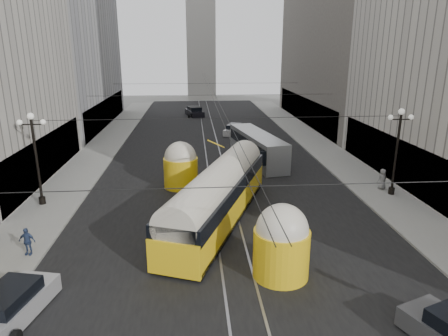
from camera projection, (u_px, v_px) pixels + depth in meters
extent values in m
cube|color=black|center=(213.00, 151.00, 42.66)|extent=(20.00, 85.00, 0.02)
cube|color=gray|center=(105.00, 145.00, 45.08)|extent=(4.00, 72.00, 0.15)
cube|color=gray|center=(313.00, 141.00, 46.87)|extent=(4.00, 72.00, 0.15)
cube|color=gray|center=(206.00, 151.00, 42.60)|extent=(0.12, 85.00, 0.04)
cube|color=gray|center=(220.00, 151.00, 42.71)|extent=(0.12, 85.00, 0.04)
cube|color=black|center=(48.00, 156.00, 32.92)|extent=(0.10, 18.00, 3.60)
cube|color=#999999|center=(52.00, 21.00, 51.93)|extent=(12.00, 28.00, 28.00)
cube|color=black|center=(107.00, 112.00, 55.83)|extent=(0.10, 25.20, 3.60)
cube|color=black|center=(388.00, 156.00, 33.10)|extent=(0.10, 18.00, 3.60)
cube|color=#514C47|center=(352.00, 6.00, 54.33)|extent=(12.00, 32.00, 32.00)
cube|color=black|center=(304.00, 110.00, 57.92)|extent=(0.10, 28.80, 3.60)
cube|color=#B2AFA8|center=(201.00, 41.00, 84.54)|extent=(6.00, 6.00, 24.00)
cylinder|color=black|center=(37.00, 162.00, 26.97)|extent=(0.18, 0.18, 6.00)
cylinder|color=black|center=(42.00, 200.00, 27.76)|extent=(0.44, 0.44, 0.50)
cylinder|color=black|center=(32.00, 124.00, 26.22)|extent=(1.60, 0.08, 0.08)
sphere|color=white|center=(30.00, 116.00, 26.06)|extent=(0.44, 0.44, 0.44)
sphere|color=white|center=(20.00, 122.00, 26.12)|extent=(0.36, 0.36, 0.36)
sphere|color=white|center=(43.00, 122.00, 26.23)|extent=(0.36, 0.36, 0.36)
cylinder|color=black|center=(396.00, 155.00, 28.84)|extent=(0.18, 0.18, 6.00)
cylinder|color=black|center=(391.00, 191.00, 29.64)|extent=(0.44, 0.44, 0.50)
cylinder|color=black|center=(401.00, 119.00, 28.09)|extent=(1.60, 0.08, 0.08)
sphere|color=white|center=(402.00, 112.00, 27.93)|extent=(0.44, 0.44, 0.44)
sphere|color=white|center=(391.00, 117.00, 27.99)|extent=(0.36, 0.36, 0.36)
sphere|color=white|center=(411.00, 117.00, 28.11)|extent=(0.36, 0.36, 0.36)
cylinder|color=black|center=(253.00, 186.00, 13.72)|extent=(25.00, 0.03, 0.03)
cylinder|color=black|center=(222.00, 118.00, 27.08)|extent=(25.00, 0.03, 0.03)
cylinder|color=black|center=(212.00, 95.00, 40.45)|extent=(25.00, 0.03, 0.03)
cylinder|color=black|center=(207.00, 83.00, 53.81)|extent=(25.00, 0.03, 0.03)
cylinder|color=black|center=(211.00, 93.00, 44.32)|extent=(0.03, 72.00, 0.03)
cylinder|color=black|center=(214.00, 93.00, 44.35)|extent=(0.03, 72.00, 0.03)
cube|color=yellow|center=(219.00, 205.00, 25.19)|extent=(7.67, 14.45, 1.75)
cube|color=black|center=(219.00, 217.00, 25.43)|extent=(7.52, 14.05, 0.31)
cube|color=black|center=(219.00, 188.00, 24.86)|extent=(7.61, 14.26, 0.88)
cylinder|color=silver|center=(219.00, 183.00, 24.78)|extent=(7.31, 14.14, 2.37)
cylinder|color=yellow|center=(281.00, 253.00, 19.00)|extent=(2.68, 2.68, 2.37)
sphere|color=silver|center=(282.00, 230.00, 18.64)|extent=(2.48, 2.48, 2.48)
cylinder|color=yellow|center=(181.00, 173.00, 31.32)|extent=(2.68, 2.68, 2.37)
sphere|color=silver|center=(180.00, 157.00, 30.97)|extent=(2.48, 2.48, 2.48)
sphere|color=#FFF2BF|center=(295.00, 271.00, 18.09)|extent=(0.36, 0.36, 0.36)
cube|color=#979A9C|center=(257.00, 147.00, 38.57)|extent=(4.25, 10.97, 2.69)
cube|color=black|center=(257.00, 143.00, 38.44)|extent=(4.20, 10.61, 0.98)
cube|color=black|center=(267.00, 158.00, 33.40)|extent=(2.04, 0.49, 1.25)
cylinder|color=black|center=(251.00, 167.00, 35.32)|extent=(0.30, 0.90, 0.90)
cylinder|color=black|center=(276.00, 167.00, 35.48)|extent=(0.30, 0.90, 0.90)
cylinder|color=black|center=(241.00, 148.00, 42.19)|extent=(0.30, 0.90, 0.90)
cylinder|color=black|center=(262.00, 147.00, 42.36)|extent=(0.30, 0.90, 0.90)
cube|color=#B3B3B8|center=(10.00, 310.00, 16.01)|extent=(2.80, 4.77, 0.79)
cube|color=black|center=(8.00, 298.00, 15.85)|extent=(2.13, 2.76, 0.75)
cylinder|color=black|center=(6.00, 292.00, 17.45)|extent=(0.22, 0.64, 0.64)
cylinder|color=black|center=(45.00, 291.00, 17.57)|extent=(0.22, 0.64, 0.64)
cylinder|color=black|center=(419.00, 321.00, 15.58)|extent=(0.22, 0.66, 0.66)
cube|color=silver|center=(234.00, 131.00, 50.86)|extent=(3.13, 4.48, 0.73)
cube|color=black|center=(234.00, 127.00, 50.71)|extent=(2.24, 2.68, 0.69)
cylinder|color=black|center=(229.00, 134.00, 49.50)|extent=(0.22, 0.59, 0.59)
cylinder|color=black|center=(241.00, 134.00, 49.61)|extent=(0.22, 0.59, 0.59)
cylinder|color=black|center=(227.00, 130.00, 52.19)|extent=(0.22, 0.59, 0.59)
cylinder|color=black|center=(239.00, 130.00, 52.30)|extent=(0.22, 0.59, 0.59)
cube|color=black|center=(194.00, 113.00, 64.46)|extent=(3.19, 5.19, 0.86)
cube|color=black|center=(194.00, 109.00, 64.28)|extent=(2.39, 3.03, 0.81)
cylinder|color=black|center=(189.00, 116.00, 62.87)|extent=(0.22, 0.69, 0.69)
cylinder|color=black|center=(200.00, 116.00, 63.00)|extent=(0.22, 0.69, 0.69)
cylinder|color=black|center=(189.00, 112.00, 66.01)|extent=(0.22, 0.69, 0.69)
cylinder|color=black|center=(200.00, 112.00, 66.14)|extent=(0.22, 0.69, 0.69)
imported|color=slate|center=(382.00, 179.00, 30.58)|extent=(0.88, 0.67, 1.59)
imported|color=navy|center=(27.00, 241.00, 20.81)|extent=(0.95, 0.64, 1.50)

